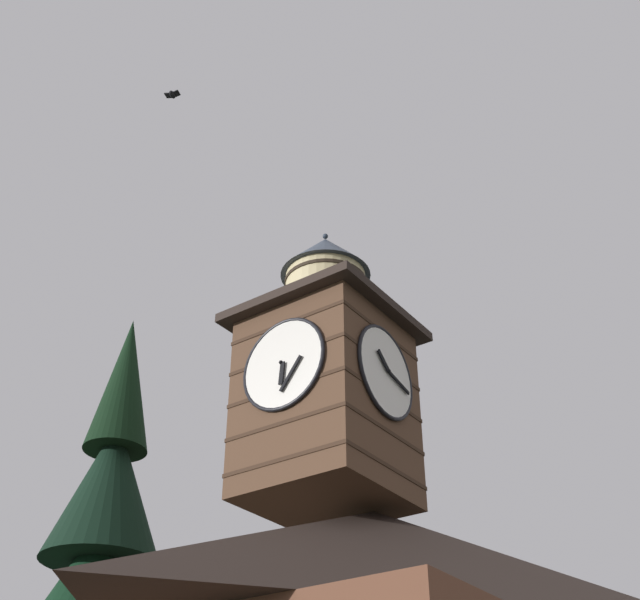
% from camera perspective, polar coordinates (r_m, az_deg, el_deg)
% --- Properties ---
extents(clock_tower, '(4.23, 4.23, 8.18)m').
position_cam_1_polar(clock_tower, '(22.12, 0.42, -5.36)').
color(clock_tower, brown).
rests_on(clock_tower, building_main).
extents(flying_bird_high, '(0.34, 0.50, 0.17)m').
position_cam_1_polar(flying_bird_high, '(26.74, -9.90, 13.44)').
color(flying_bird_high, black).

